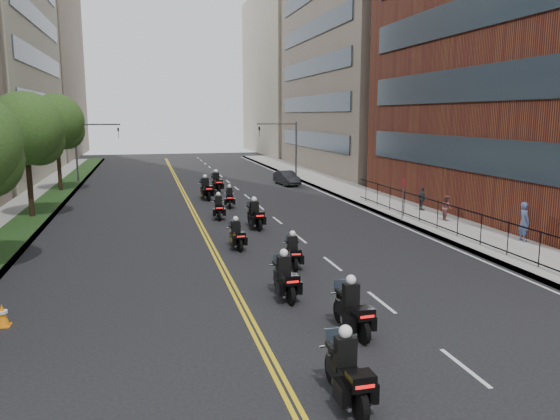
# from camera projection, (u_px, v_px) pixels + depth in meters

# --- Properties ---
(ground) EXTENTS (160.00, 160.00, 0.00)m
(ground) POSITION_uv_depth(u_px,v_px,m) (344.00, 382.00, 12.94)
(ground) COLOR black
(ground) RESTS_ON ground
(sidewalk_right) EXTENTS (4.00, 90.00, 0.15)m
(sidewalk_right) POSITION_uv_depth(u_px,v_px,m) (378.00, 201.00, 39.68)
(sidewalk_right) COLOR gray
(sidewalk_right) RESTS_ON ground
(sidewalk_left) EXTENTS (4.00, 90.00, 0.15)m
(sidewalk_left) POSITION_uv_depth(u_px,v_px,m) (22.00, 216.00, 34.00)
(sidewalk_left) COLOR gray
(sidewalk_left) RESTS_ON ground
(grass_strip) EXTENTS (2.00, 90.00, 0.04)m
(grass_strip) POSITION_uv_depth(u_px,v_px,m) (36.00, 213.00, 34.17)
(grass_strip) COLOR #153613
(grass_strip) RESTS_ON sidewalk_left
(building_right_tan) EXTENTS (15.11, 28.00, 30.00)m
(building_right_tan) POSITION_uv_depth(u_px,v_px,m) (376.00, 36.00, 61.35)
(building_right_tan) COLOR #7B6A5A
(building_right_tan) RESTS_ON ground
(building_right_far) EXTENTS (15.00, 28.00, 26.00)m
(building_right_far) POSITION_uv_depth(u_px,v_px,m) (302.00, 74.00, 90.38)
(building_right_far) COLOR #A49B84
(building_right_far) RESTS_ON ground
(building_left_far) EXTENTS (16.00, 28.00, 26.00)m
(building_left_far) POSITION_uv_depth(u_px,v_px,m) (18.00, 68.00, 80.09)
(building_left_far) COLOR #7B6A5A
(building_left_far) RESTS_ON ground
(iron_fence) EXTENTS (0.05, 28.00, 1.50)m
(iron_fence) POSITION_uv_depth(u_px,v_px,m) (469.00, 225.00, 26.87)
(iron_fence) COLOR black
(iron_fence) RESTS_ON sidewalk_right
(street_trees) EXTENTS (4.40, 38.40, 7.98)m
(street_trees) POSITION_uv_depth(u_px,v_px,m) (7.00, 138.00, 27.24)
(street_trees) COLOR #312215
(street_trees) RESTS_ON ground
(traffic_signal_right) EXTENTS (4.09, 0.20, 5.60)m
(traffic_signal_right) POSITION_uv_depth(u_px,v_px,m) (287.00, 141.00, 54.73)
(traffic_signal_right) COLOR #3F3F44
(traffic_signal_right) RESTS_ON ground
(traffic_signal_left) EXTENTS (4.09, 0.20, 5.60)m
(traffic_signal_left) POSITION_uv_depth(u_px,v_px,m) (87.00, 143.00, 50.21)
(traffic_signal_left) COLOR #3F3F44
(traffic_signal_left) RESTS_ON ground
(motorcycle_0) EXTENTS (0.55, 2.38, 1.75)m
(motorcycle_0) POSITION_uv_depth(u_px,v_px,m) (347.00, 373.00, 11.91)
(motorcycle_0) COLOR black
(motorcycle_0) RESTS_ON ground
(motorcycle_1) EXTENTS (0.58, 2.34, 1.73)m
(motorcycle_1) POSITION_uv_depth(u_px,v_px,m) (352.00, 311.00, 15.72)
(motorcycle_1) COLOR black
(motorcycle_1) RESTS_ON ground
(motorcycle_2) EXTENTS (0.54, 2.32, 1.71)m
(motorcycle_2) POSITION_uv_depth(u_px,v_px,m) (285.00, 279.00, 18.83)
(motorcycle_2) COLOR black
(motorcycle_2) RESTS_ON ground
(motorcycle_3) EXTENTS (0.60, 2.07, 1.53)m
(motorcycle_3) POSITION_uv_depth(u_px,v_px,m) (293.00, 253.00, 22.66)
(motorcycle_3) COLOR black
(motorcycle_3) RESTS_ON ground
(motorcycle_4) EXTENTS (0.55, 2.10, 1.55)m
(motorcycle_4) POSITION_uv_depth(u_px,v_px,m) (236.00, 236.00, 25.80)
(motorcycle_4) COLOR black
(motorcycle_4) RESTS_ON ground
(motorcycle_5) EXTENTS (0.65, 2.41, 1.78)m
(motorcycle_5) POSITION_uv_depth(u_px,v_px,m) (255.00, 216.00, 30.39)
(motorcycle_5) COLOR black
(motorcycle_5) RESTS_ON ground
(motorcycle_6) EXTENTS (0.57, 2.22, 1.64)m
(motorcycle_6) POSITION_uv_depth(u_px,v_px,m) (219.00, 208.00, 33.23)
(motorcycle_6) COLOR black
(motorcycle_6) RESTS_ON ground
(motorcycle_7) EXTENTS (0.63, 2.12, 1.57)m
(motorcycle_7) POSITION_uv_depth(u_px,v_px,m) (230.00, 198.00, 37.35)
(motorcycle_7) COLOR black
(motorcycle_7) RESTS_ON ground
(motorcycle_8) EXTENTS (0.76, 2.55, 1.88)m
(motorcycle_8) POSITION_uv_depth(u_px,v_px,m) (206.00, 190.00, 40.77)
(motorcycle_8) COLOR black
(motorcycle_8) RESTS_ON ground
(motorcycle_9) EXTENTS (0.68, 2.54, 1.88)m
(motorcycle_9) POSITION_uv_depth(u_px,v_px,m) (216.00, 183.00, 44.67)
(motorcycle_9) COLOR black
(motorcycle_9) RESTS_ON ground
(parked_sedan) EXTENTS (1.78, 3.98, 1.27)m
(parked_sedan) POSITION_uv_depth(u_px,v_px,m) (287.00, 178.00, 49.33)
(parked_sedan) COLOR black
(parked_sedan) RESTS_ON ground
(pedestrian_a) EXTENTS (0.55, 0.76, 1.94)m
(pedestrian_a) POSITION_uv_depth(u_px,v_px,m) (524.00, 222.00, 26.65)
(pedestrian_a) COLOR #475482
(pedestrian_a) RESTS_ON sidewalk_right
(pedestrian_b) EXTENTS (0.70, 0.82, 1.47)m
(pedestrian_b) POSITION_uv_depth(u_px,v_px,m) (447.00, 208.00, 32.04)
(pedestrian_b) COLOR brown
(pedestrian_b) RESTS_ON sidewalk_right
(pedestrian_c) EXTENTS (0.38, 0.90, 1.53)m
(pedestrian_c) POSITION_uv_depth(u_px,v_px,m) (422.00, 199.00, 35.30)
(pedestrian_c) COLOR #393A40
(pedestrian_c) RESTS_ON sidewalk_right
(traffic_cone) EXTENTS (0.42, 0.42, 0.70)m
(traffic_cone) POSITION_uv_depth(u_px,v_px,m) (2.00, 315.00, 16.32)
(traffic_cone) COLOR orange
(traffic_cone) RESTS_ON ground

